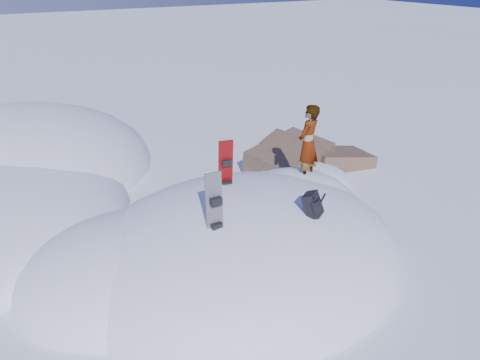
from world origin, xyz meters
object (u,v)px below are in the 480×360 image
snowboard_dark (215,216)px  snowboard_red (226,175)px  backpack (314,205)px  person (308,144)px

snowboard_dark → snowboard_red: bearing=55.8°
snowboard_red → backpack: 2.04m
snowboard_red → snowboard_dark: size_ratio=0.97×
snowboard_dark → backpack: bearing=-12.9°
snowboard_dark → person: person is taller
snowboard_red → person: 2.16m
snowboard_red → snowboard_dark: bearing=-111.3°
snowboard_red → backpack: bearing=-51.4°
snowboard_dark → backpack: snowboard_dark is taller
snowboard_red → person: person is taller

